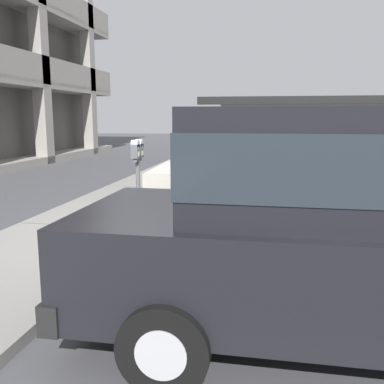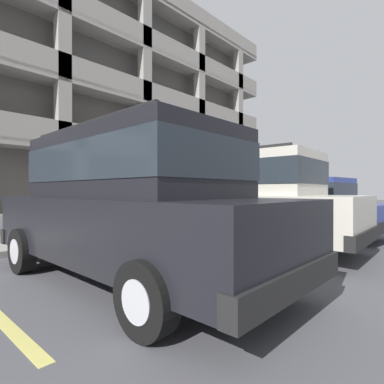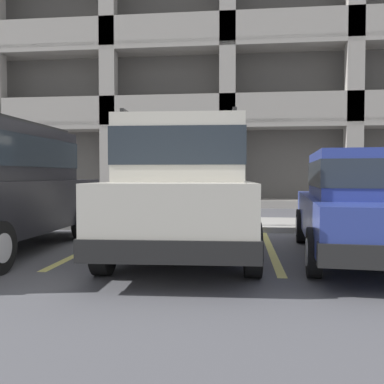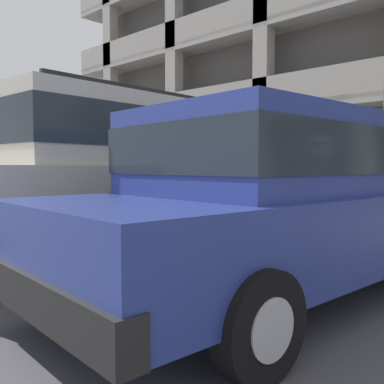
% 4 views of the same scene
% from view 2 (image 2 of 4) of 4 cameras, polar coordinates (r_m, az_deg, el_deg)
% --- Properties ---
extents(ground_plane, '(80.00, 80.00, 0.10)m').
position_cam_2_polar(ground_plane, '(8.08, -5.41, -8.77)').
color(ground_plane, '#4C4C51').
extents(sidewalk, '(40.00, 2.20, 0.12)m').
position_cam_2_polar(sidewalk, '(9.07, -10.93, -7.08)').
color(sidewalk, gray).
rests_on(sidewalk, ground_plane).
extents(parking_stall_lines, '(12.05, 4.80, 0.01)m').
position_cam_2_polar(parking_stall_lines, '(8.28, 9.04, -8.18)').
color(parking_stall_lines, '#DBD16B').
rests_on(parking_stall_lines, ground_plane).
extents(silver_suv, '(2.14, 4.85, 2.03)m').
position_cam_2_polar(silver_suv, '(6.55, 9.87, -0.89)').
color(silver_suv, beige).
rests_on(silver_suv, ground_plane).
extents(red_sedan, '(2.03, 4.78, 2.03)m').
position_cam_2_polar(red_sedan, '(4.17, -11.41, -1.56)').
color(red_sedan, black).
rests_on(red_sedan, ground_plane).
extents(dark_hatchback, '(2.11, 4.61, 1.54)m').
position_cam_2_polar(dark_hatchback, '(8.80, 20.04, -2.34)').
color(dark_hatchback, navy).
rests_on(dark_hatchback, ground_plane).
extents(parking_meter_near, '(0.35, 0.12, 1.42)m').
position_cam_2_polar(parking_meter_near, '(8.40, -5.78, -0.01)').
color(parking_meter_near, '#595B60').
rests_on(parking_meter_near, sidewalk).
extents(parking_meter_far, '(0.35, 0.12, 1.48)m').
position_cam_2_polar(parking_meter_far, '(13.14, 14.08, 0.27)').
color(parking_meter_far, '#595B60').
rests_on(parking_meter_far, sidewalk).
extents(parking_garage, '(32.00, 10.00, 13.25)m').
position_cam_2_polar(parking_garage, '(19.90, -29.62, 14.25)').
color(parking_garage, '#54514D').
rests_on(parking_garage, ground_plane).
extents(fire_hydrant, '(0.30, 0.30, 0.70)m').
position_cam_2_polar(fire_hydrant, '(11.80, 8.74, -3.40)').
color(fire_hydrant, red).
rests_on(fire_hydrant, sidewalk).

